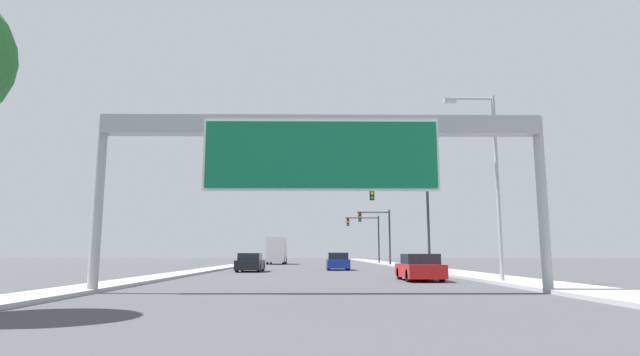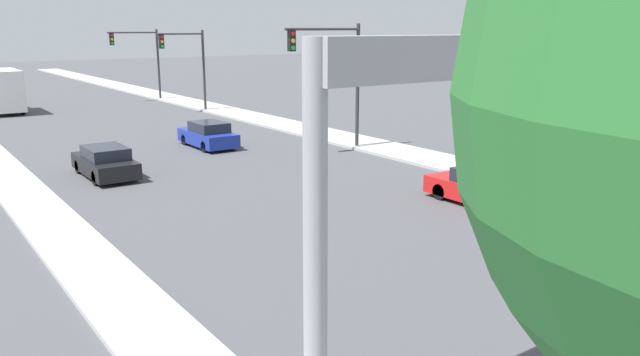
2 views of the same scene
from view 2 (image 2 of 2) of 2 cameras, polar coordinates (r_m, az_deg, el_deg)
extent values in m
cube|color=#A9A9A9|center=(54.62, -10.35, 6.45)|extent=(3.00, 120.00, 0.15)
cylinder|color=#9EA0A5|center=(9.42, -0.43, -7.43)|extent=(0.37, 0.37, 6.53)
cube|color=#9EA0A5|center=(15.06, 26.62, 10.41)|extent=(16.40, 0.60, 0.70)
cube|color=white|center=(15.01, 27.14, 5.77)|extent=(8.68, 0.08, 2.68)
cube|color=navy|center=(36.20, -10.21, 3.66)|extent=(1.87, 4.34, 0.73)
cube|color=#1E232D|center=(35.90, -10.11, 4.62)|extent=(1.65, 2.26, 0.56)
cylinder|color=black|center=(37.12, -12.24, 3.46)|extent=(0.22, 0.64, 0.64)
cylinder|color=black|center=(37.78, -9.93, 3.73)|extent=(0.22, 0.64, 0.64)
cylinder|color=black|center=(34.69, -10.49, 2.84)|extent=(0.22, 0.64, 0.64)
cylinder|color=black|center=(35.40, -8.06, 3.15)|extent=(0.22, 0.64, 0.64)
cube|color=red|center=(24.82, 14.53, -1.16)|extent=(1.87, 4.40, 0.69)
cube|color=#1E232D|center=(24.54, 15.00, 0.11)|extent=(1.65, 2.29, 0.53)
cylinder|color=black|center=(25.15, 10.92, -1.24)|extent=(0.22, 0.64, 0.64)
cylinder|color=black|center=(26.33, 13.42, -0.70)|extent=(0.22, 0.64, 0.64)
cylinder|color=black|center=(23.42, 15.71, -2.61)|extent=(0.22, 0.64, 0.64)
cylinder|color=black|center=(24.68, 18.15, -1.96)|extent=(0.22, 0.64, 0.64)
cube|color=black|center=(30.11, -19.05, 1.11)|extent=(1.87, 4.48, 0.71)
cube|color=#1E232D|center=(29.78, -19.02, 2.21)|extent=(1.65, 2.33, 0.54)
cylinder|color=black|center=(31.27, -21.19, 0.98)|extent=(0.22, 0.64, 0.64)
cylinder|color=black|center=(31.68, -18.31, 1.37)|extent=(0.22, 0.64, 0.64)
cylinder|color=black|center=(28.63, -19.81, 0.00)|extent=(0.22, 0.64, 0.64)
cylinder|color=black|center=(29.09, -16.68, 0.44)|extent=(0.22, 0.64, 0.64)
cube|color=silver|center=(55.64, -26.99, 7.19)|extent=(2.32, 5.34, 3.15)
cylinder|color=black|center=(59.46, -26.41, 6.24)|extent=(0.28, 1.00, 1.00)
cylinder|color=black|center=(54.62, -25.56, 5.80)|extent=(0.28, 1.00, 1.00)
cylinder|color=#2D2D30|center=(34.97, 3.45, 8.29)|extent=(0.20, 0.20, 6.88)
cylinder|color=#2D2D30|center=(33.42, 0.30, 13.46)|extent=(4.68, 0.14, 0.14)
cube|color=black|center=(32.32, -2.62, 12.42)|extent=(0.35, 0.28, 1.05)
cylinder|color=red|center=(32.18, -2.46, 13.04)|extent=(0.22, 0.04, 0.22)
cylinder|color=yellow|center=(32.19, -2.46, 12.42)|extent=(0.22, 0.04, 0.22)
cylinder|color=green|center=(32.20, -2.45, 11.79)|extent=(0.22, 0.04, 0.22)
cylinder|color=#2D2D30|center=(52.10, -10.57, 9.60)|extent=(0.20, 0.20, 6.48)
cylinder|color=#2D2D30|center=(51.23, -12.66, 12.74)|extent=(3.75, 0.14, 0.14)
cube|color=black|center=(50.65, -14.31, 11.99)|extent=(0.35, 0.28, 1.05)
cylinder|color=red|center=(50.50, -14.26, 12.39)|extent=(0.22, 0.04, 0.22)
cylinder|color=yellow|center=(50.50, -14.24, 11.99)|extent=(0.22, 0.04, 0.22)
cylinder|color=green|center=(50.51, -14.22, 11.59)|extent=(0.22, 0.04, 0.22)
cylinder|color=#2D2D30|center=(61.31, -14.55, 9.98)|extent=(0.20, 0.20, 6.52)
cylinder|color=#2D2D30|center=(60.45, -16.79, 12.61)|extent=(4.55, 0.14, 0.14)
cube|color=black|center=(59.86, -18.51, 11.94)|extent=(0.35, 0.28, 1.05)
cylinder|color=red|center=(59.71, -18.49, 12.27)|extent=(0.22, 0.04, 0.22)
cylinder|color=yellow|center=(59.71, -18.47, 11.94)|extent=(0.22, 0.04, 0.22)
cylinder|color=green|center=(59.72, -18.44, 11.60)|extent=(0.22, 0.04, 0.22)
cylinder|color=#9EA0A5|center=(25.33, 24.75, 7.68)|extent=(0.18, 0.18, 9.16)
camera|label=1|loc=(17.82, 91.06, -17.84)|focal=28.00mm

